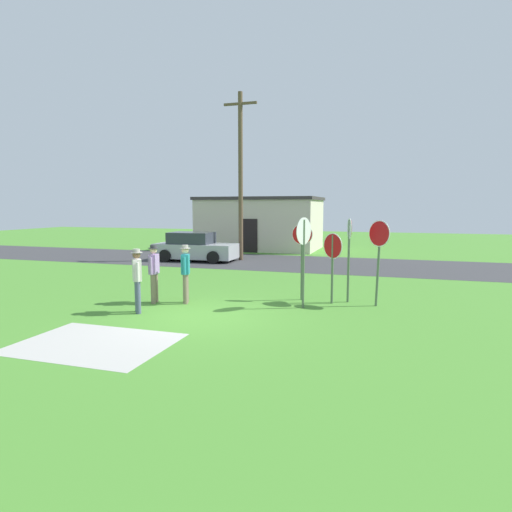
{
  "coord_description": "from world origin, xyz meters",
  "views": [
    {
      "loc": [
        4.68,
        -10.01,
        2.86
      ],
      "look_at": [
        0.6,
        2.91,
        1.3
      ],
      "focal_mm": 30.21,
      "sensor_mm": 36.0,
      "label": 1
    }
  ],
  "objects_px": {
    "person_in_dark_shirt": "(154,270)",
    "stop_sign_leaning_right": "(379,248)",
    "parked_car_on_street": "(195,248)",
    "person_in_teal": "(137,277)",
    "stop_sign_far_back": "(304,246)",
    "person_holding_notes": "(186,270)",
    "stop_sign_rear_right": "(333,256)",
    "stop_sign_tallest": "(302,249)",
    "stop_sign_center_cluster": "(349,247)",
    "utility_pole": "(241,174)"
  },
  "relations": [
    {
      "from": "person_in_dark_shirt",
      "to": "person_in_teal",
      "type": "bearing_deg",
      "value": -80.48
    },
    {
      "from": "parked_car_on_street",
      "to": "stop_sign_tallest",
      "type": "xyz_separation_m",
      "value": [
        7.34,
        -7.81,
        0.88
      ]
    },
    {
      "from": "parked_car_on_street",
      "to": "stop_sign_leaning_right",
      "type": "distance_m",
      "value": 12.49
    },
    {
      "from": "stop_sign_leaning_right",
      "to": "stop_sign_tallest",
      "type": "relative_size",
      "value": 1.05
    },
    {
      "from": "stop_sign_leaning_right",
      "to": "stop_sign_tallest",
      "type": "bearing_deg",
      "value": 176.59
    },
    {
      "from": "stop_sign_far_back",
      "to": "stop_sign_center_cluster",
      "type": "height_order",
      "value": "stop_sign_far_back"
    },
    {
      "from": "stop_sign_rear_right",
      "to": "person_holding_notes",
      "type": "relative_size",
      "value": 1.2
    },
    {
      "from": "person_holding_notes",
      "to": "stop_sign_leaning_right",
      "type": "bearing_deg",
      "value": 13.88
    },
    {
      "from": "stop_sign_rear_right",
      "to": "person_in_dark_shirt",
      "type": "distance_m",
      "value": 5.29
    },
    {
      "from": "stop_sign_far_back",
      "to": "person_holding_notes",
      "type": "xyz_separation_m",
      "value": [
        -3.45,
        -0.43,
        -0.77
      ]
    },
    {
      "from": "stop_sign_tallest",
      "to": "person_in_teal",
      "type": "bearing_deg",
      "value": -142.92
    },
    {
      "from": "parked_car_on_street",
      "to": "person_in_teal",
      "type": "bearing_deg",
      "value": -72.21
    },
    {
      "from": "parked_car_on_street",
      "to": "stop_sign_rear_right",
      "type": "xyz_separation_m",
      "value": [
        8.3,
        -8.03,
        0.74
      ]
    },
    {
      "from": "stop_sign_leaning_right",
      "to": "person_in_teal",
      "type": "bearing_deg",
      "value": -155.45
    },
    {
      "from": "person_in_dark_shirt",
      "to": "stop_sign_leaning_right",
      "type": "bearing_deg",
      "value": 14.23
    },
    {
      "from": "parked_car_on_street",
      "to": "stop_sign_center_cluster",
      "type": "relative_size",
      "value": 1.72
    },
    {
      "from": "stop_sign_far_back",
      "to": "stop_sign_rear_right",
      "type": "bearing_deg",
      "value": 49.34
    },
    {
      "from": "utility_pole",
      "to": "person_in_teal",
      "type": "xyz_separation_m",
      "value": [
        1.23,
        -11.79,
        -3.58
      ]
    },
    {
      "from": "utility_pole",
      "to": "stop_sign_center_cluster",
      "type": "height_order",
      "value": "utility_pole"
    },
    {
      "from": "person_in_dark_shirt",
      "to": "person_in_teal",
      "type": "xyz_separation_m",
      "value": [
        0.2,
        -1.2,
        0.0
      ]
    },
    {
      "from": "person_in_dark_shirt",
      "to": "person_holding_notes",
      "type": "bearing_deg",
      "value": 16.34
    },
    {
      "from": "parked_car_on_street",
      "to": "stop_sign_rear_right",
      "type": "bearing_deg",
      "value": -44.07
    },
    {
      "from": "stop_sign_center_cluster",
      "to": "parked_car_on_street",
      "type": "bearing_deg",
      "value": 138.61
    },
    {
      "from": "stop_sign_far_back",
      "to": "person_holding_notes",
      "type": "distance_m",
      "value": 3.56
    },
    {
      "from": "stop_sign_leaning_right",
      "to": "person_in_dark_shirt",
      "type": "height_order",
      "value": "stop_sign_leaning_right"
    },
    {
      "from": "stop_sign_leaning_right",
      "to": "stop_sign_far_back",
      "type": "bearing_deg",
      "value": -155.49
    },
    {
      "from": "utility_pole",
      "to": "stop_sign_rear_right",
      "type": "height_order",
      "value": "utility_pole"
    },
    {
      "from": "stop_sign_tallest",
      "to": "person_in_teal",
      "type": "distance_m",
      "value": 4.91
    },
    {
      "from": "utility_pole",
      "to": "person_in_teal",
      "type": "relative_size",
      "value": 5.04
    },
    {
      "from": "stop_sign_center_cluster",
      "to": "stop_sign_leaning_right",
      "type": "bearing_deg",
      "value": -15.81
    },
    {
      "from": "person_in_teal",
      "to": "person_holding_notes",
      "type": "distance_m",
      "value": 1.62
    },
    {
      "from": "parked_car_on_street",
      "to": "stop_sign_rear_right",
      "type": "distance_m",
      "value": 11.57
    },
    {
      "from": "parked_car_on_street",
      "to": "person_holding_notes",
      "type": "bearing_deg",
      "value": -65.93
    },
    {
      "from": "stop_sign_leaning_right",
      "to": "utility_pole",
      "type": "bearing_deg",
      "value": 129.37
    },
    {
      "from": "parked_car_on_street",
      "to": "stop_sign_center_cluster",
      "type": "bearing_deg",
      "value": -41.39
    },
    {
      "from": "utility_pole",
      "to": "stop_sign_center_cluster",
      "type": "relative_size",
      "value": 3.47
    },
    {
      "from": "stop_sign_tallest",
      "to": "person_holding_notes",
      "type": "relative_size",
      "value": 1.35
    },
    {
      "from": "person_in_dark_shirt",
      "to": "stop_sign_far_back",
      "type": "bearing_deg",
      "value": 9.12
    },
    {
      "from": "stop_sign_rear_right",
      "to": "parked_car_on_street",
      "type": "bearing_deg",
      "value": 135.93
    },
    {
      "from": "stop_sign_far_back",
      "to": "person_holding_notes",
      "type": "height_order",
      "value": "stop_sign_far_back"
    },
    {
      "from": "utility_pole",
      "to": "person_in_dark_shirt",
      "type": "relative_size",
      "value": 5.04
    },
    {
      "from": "parked_car_on_street",
      "to": "stop_sign_tallest",
      "type": "distance_m",
      "value": 10.75
    },
    {
      "from": "utility_pole",
      "to": "stop_sign_far_back",
      "type": "xyz_separation_m",
      "value": [
        5.37,
        -9.89,
        -2.81
      ]
    },
    {
      "from": "stop_sign_center_cluster",
      "to": "person_in_teal",
      "type": "height_order",
      "value": "stop_sign_center_cluster"
    },
    {
      "from": "parked_car_on_street",
      "to": "person_holding_notes",
      "type": "height_order",
      "value": "person_holding_notes"
    },
    {
      "from": "utility_pole",
      "to": "stop_sign_leaning_right",
      "type": "bearing_deg",
      "value": -50.63
    },
    {
      "from": "stop_sign_center_cluster",
      "to": "stop_sign_far_back",
      "type": "bearing_deg",
      "value": -134.7
    },
    {
      "from": "parked_car_on_street",
      "to": "stop_sign_rear_right",
      "type": "height_order",
      "value": "stop_sign_rear_right"
    },
    {
      "from": "person_in_teal",
      "to": "stop_sign_leaning_right",
      "type": "bearing_deg",
      "value": 24.55
    },
    {
      "from": "stop_sign_center_cluster",
      "to": "person_holding_notes",
      "type": "distance_m",
      "value": 4.9
    }
  ]
}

